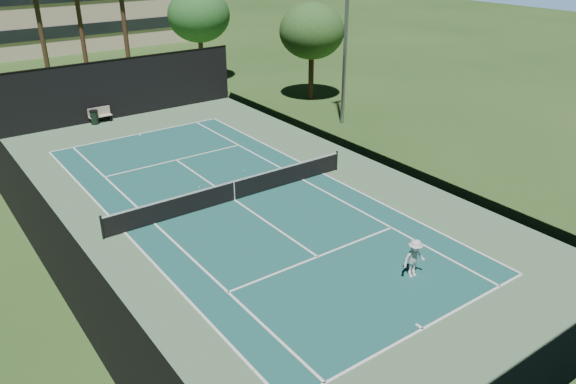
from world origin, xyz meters
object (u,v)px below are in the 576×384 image
trash_bin (94,117)px  tennis_ball_d (68,206)px  tennis_ball_a (254,370)px  tennis_net (234,190)px  tennis_ball_c (244,170)px  player (414,258)px  park_bench (100,114)px  tennis_ball_b (199,187)px

trash_bin → tennis_ball_d: bearing=-114.2°
tennis_ball_a → tennis_net: bearing=61.9°
tennis_ball_c → tennis_ball_d: (-9.01, 1.21, -0.00)m
player → park_bench: bearing=104.1°
tennis_ball_d → park_bench: size_ratio=0.04×
tennis_ball_a → trash_bin: 26.13m
tennis_net → tennis_ball_c: bearing=50.9°
park_bench → trash_bin: bearing=-154.5°
tennis_ball_a → tennis_ball_b: (4.78, 12.55, 0.00)m
tennis_ball_c → tennis_ball_a: bearing=-120.7°
player → tennis_ball_b: player is taller
tennis_net → trash_bin: (-1.54, 15.54, -0.08)m
tennis_ball_b → park_bench: park_bench is taller
tennis_net → player: 9.75m
tennis_ball_c → tennis_net: bearing=-129.1°
tennis_net → trash_bin: 15.62m
tennis_ball_d → park_bench: park_bench is taller
tennis_ball_c → park_bench: (-3.38, 12.94, 0.52)m
tennis_ball_a → trash_bin: trash_bin is taller
tennis_net → tennis_ball_d: bearing=149.1°
tennis_ball_d → trash_bin: 12.64m
tennis_net → player: (2.06, -9.52, 0.21)m
tennis_net → tennis_ball_c: (2.29, 2.82, -0.53)m
tennis_net → trash_bin: bearing=95.7°
tennis_ball_b → trash_bin: size_ratio=0.08×
player → tennis_ball_c: bearing=96.0°
park_bench → tennis_ball_c: bearing=-75.4°
tennis_net → park_bench: tennis_net is taller
tennis_ball_a → tennis_ball_c: (7.78, 13.10, -0.00)m
tennis_ball_b → tennis_ball_c: 3.05m
park_bench → trash_bin: park_bench is taller
player → tennis_ball_d: (-8.78, 13.55, -0.74)m
tennis_ball_a → tennis_ball_d: size_ratio=1.11×
tennis_net → trash_bin: tennis_net is taller
trash_bin → tennis_ball_a: bearing=-98.7°
tennis_ball_b → tennis_ball_c: (3.00, 0.55, -0.00)m
player → tennis_ball_c: (0.23, 12.34, -0.74)m
player → tennis_ball_d: 16.16m
tennis_ball_a → tennis_ball_b: bearing=69.2°
tennis_ball_a → tennis_ball_c: size_ratio=1.10×
tennis_ball_b → trash_bin: 13.31m
tennis_ball_b → trash_bin: bearing=93.5°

